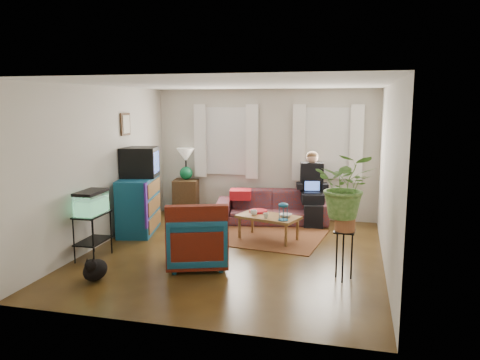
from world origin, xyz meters
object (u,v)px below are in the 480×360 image
(dresser, at_px, (138,205))
(armchair, at_px, (197,237))
(plant_stand, at_px, (344,255))
(aquarium_stand, at_px, (93,236))
(sofa, at_px, (272,201))
(side_table, at_px, (187,197))
(coffee_table, at_px, (268,228))

(dresser, xyz_separation_m, armchair, (1.61, -1.43, -0.08))
(armchair, xyz_separation_m, plant_stand, (2.07, -0.07, -0.09))
(dresser, height_order, aquarium_stand, dresser)
(plant_stand, bearing_deg, aquarium_stand, -179.72)
(aquarium_stand, bearing_deg, armchair, 1.44)
(dresser, height_order, armchair, dresser)
(sofa, xyz_separation_m, plant_stand, (1.46, -2.77, -0.08))
(armchair, bearing_deg, plant_stand, 158.21)
(aquarium_stand, height_order, plant_stand, aquarium_stand)
(dresser, bearing_deg, side_table, 65.36)
(dresser, bearing_deg, armchair, -53.90)
(side_table, height_order, armchair, armchair)
(side_table, relative_size, armchair, 0.86)
(sofa, relative_size, side_table, 2.92)
(sofa, xyz_separation_m, dresser, (-2.23, -1.27, 0.08))
(side_table, xyz_separation_m, dresser, (-0.34, -1.56, 0.13))
(side_table, relative_size, plant_stand, 1.09)
(aquarium_stand, distance_m, armchair, 1.62)
(sofa, bearing_deg, aquarium_stand, -139.60)
(armchair, bearing_deg, sofa, -122.71)
(sofa, height_order, plant_stand, sofa)
(sofa, bearing_deg, plant_stand, -73.13)
(sofa, distance_m, side_table, 1.91)
(sofa, distance_m, plant_stand, 3.13)
(sofa, distance_m, coffee_table, 1.23)
(sofa, height_order, aquarium_stand, sofa)
(sofa, xyz_separation_m, armchair, (-0.62, -2.70, 0.01))
(aquarium_stand, bearing_deg, side_table, 81.84)
(side_table, xyz_separation_m, plant_stand, (3.34, -3.06, -0.03))
(coffee_table, distance_m, plant_stand, 2.04)
(sofa, relative_size, armchair, 2.52)
(armchair, xyz_separation_m, coffee_table, (0.77, 1.50, -0.21))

